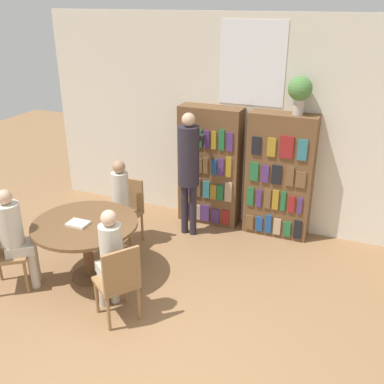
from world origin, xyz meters
TOP-DOWN VIEW (x-y plane):
  - ground_plane at (0.00, 0.00)m, footprint 16.00×16.00m
  - wall_back at (0.00, 3.35)m, footprint 6.40×0.07m
  - bookshelf_left at (-0.51, 3.16)m, footprint 0.91×0.34m
  - bookshelf_right at (0.51, 3.16)m, footprint 0.91×0.34m
  - flower_vase at (0.68, 3.16)m, footprint 0.31×0.31m
  - reading_table at (-1.33, 1.17)m, footprint 1.24×1.24m
  - chair_near_camera at (-2.10, 0.60)m, footprint 0.56×0.56m
  - chair_left_side at (-1.34, 2.13)m, footprint 0.40×0.40m
  - chair_far_side at (-0.55, 0.61)m, footprint 0.56×0.56m
  - seated_reader_left at (-1.34, 1.94)m, footprint 0.22×0.35m
  - seated_reader_right at (-0.70, 0.72)m, footprint 0.40×0.38m
  - seated_reader_back at (-1.96, 0.70)m, footprint 0.42×0.41m
  - librarian_standing at (-0.64, 2.66)m, footprint 0.29×0.56m
  - open_book_on_table at (-1.37, 1.09)m, footprint 0.24×0.18m

SIDE VIEW (x-z plane):
  - ground_plane at x=0.00m, z-range 0.00..0.00m
  - chair_near_camera at x=-2.10m, z-range 0.05..0.96m
  - chair_left_side at x=-1.34m, z-range 0.05..0.96m
  - chair_far_side at x=-0.55m, z-range 0.05..0.96m
  - reading_table at x=-1.33m, z-range 0.25..0.99m
  - seated_reader_left at x=-1.34m, z-range 0.06..1.30m
  - seated_reader_right at x=-0.70m, z-range 0.07..1.31m
  - seated_reader_back at x=-1.96m, z-range 0.09..1.33m
  - open_book_on_table at x=-1.37m, z-range 0.74..0.77m
  - bookshelf_left at x=-0.51m, z-range 0.00..1.76m
  - bookshelf_right at x=0.51m, z-range 0.00..1.76m
  - librarian_standing at x=-0.64m, z-range 0.20..1.98m
  - wall_back at x=0.00m, z-range 0.01..3.01m
  - flower_vase at x=0.68m, z-range 1.83..2.32m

